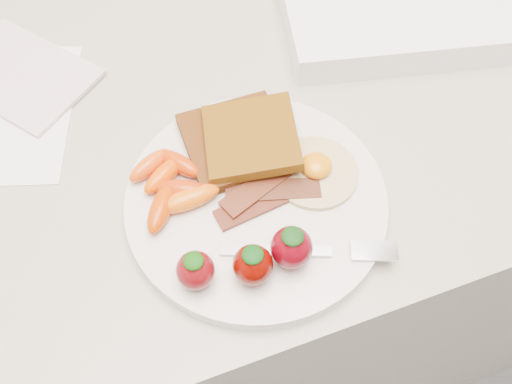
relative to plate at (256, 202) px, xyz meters
name	(u,v)px	position (x,y,z in m)	size (l,w,h in m)	color
counter	(239,260)	(0.02, 0.15, -0.46)	(2.00, 0.60, 0.90)	gray
plate	(256,202)	(0.00, 0.00, 0.00)	(0.27, 0.27, 0.02)	silver
toast_lower	(236,142)	(0.00, 0.07, 0.02)	(0.11, 0.11, 0.01)	#401806
toast_upper	(251,138)	(0.02, 0.06, 0.03)	(0.10, 0.10, 0.01)	#472504
fried_egg	(315,171)	(0.07, 0.01, 0.01)	(0.10, 0.10, 0.02)	beige
bacon_strips	(265,192)	(0.01, 0.00, 0.01)	(0.12, 0.07, 0.01)	black
baby_carrots	(173,185)	(-0.08, 0.04, 0.02)	(0.09, 0.10, 0.02)	#E24A00
strawberries	(252,259)	(-0.03, -0.07, 0.03)	(0.13, 0.05, 0.05)	#63080D
fork	(321,251)	(0.04, -0.08, 0.01)	(0.17, 0.07, 0.00)	silver
paper_sheet	(5,112)	(-0.23, 0.22, -0.01)	(0.15, 0.21, 0.00)	white
notepad	(20,75)	(-0.21, 0.27, 0.00)	(0.12, 0.17, 0.01)	beige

